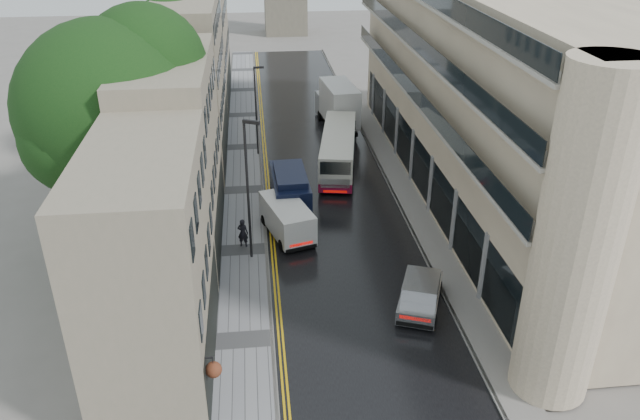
{
  "coord_description": "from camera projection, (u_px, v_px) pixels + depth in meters",
  "views": [
    {
      "loc": [
        -4.89,
        -12.65,
        18.98
      ],
      "look_at": [
        -1.49,
        18.0,
        3.11
      ],
      "focal_mm": 35.0,
      "sensor_mm": 36.0,
      "label": 1
    }
  ],
  "objects": [
    {
      "name": "right_sidewalk",
      "position": [
        400.0,
        183.0,
        45.15
      ],
      "size": [
        1.8,
        85.0,
        0.12
      ],
      "primitive_type": "cube",
      "color": "slate",
      "rests_on": "ground"
    },
    {
      "name": "old_shop_row",
      "position": [
        187.0,
        100.0,
        43.18
      ],
      "size": [
        4.5,
        56.0,
        12.0
      ],
      "primitive_type": null,
      "color": "gray",
      "rests_on": "ground"
    },
    {
      "name": "white_lorry",
      "position": [
        330.0,
        112.0,
        53.09
      ],
      "size": [
        3.17,
        8.08,
        4.13
      ],
      "primitive_type": null,
      "rotation": [
        0.0,
        0.0,
        0.1
      ],
      "color": "silver",
      "rests_on": "road"
    },
    {
      "name": "pedestrian",
      "position": [
        243.0,
        233.0,
        36.64
      ],
      "size": [
        0.75,
        0.6,
        1.78
      ],
      "primitive_type": "imported",
      "rotation": [
        0.0,
        0.0,
        2.83
      ],
      "color": "black",
      "rests_on": "left_sidewalk"
    },
    {
      "name": "lamp_post_near",
      "position": [
        248.0,
        192.0,
        34.08
      ],
      "size": [
        0.93,
        0.58,
        8.25
      ],
      "primitive_type": null,
      "rotation": [
        0.0,
        0.0,
        -0.43
      ],
      "color": "black",
      "rests_on": "left_sidewalk"
    },
    {
      "name": "tree_far",
      "position": [
        152.0,
        86.0,
        45.46
      ],
      "size": [
        9.24,
        9.24,
        12.46
      ],
      "primitive_type": null,
      "color": "black",
      "rests_on": "ground"
    },
    {
      "name": "tree_near",
      "position": [
        113.0,
        140.0,
        33.61
      ],
      "size": [
        10.56,
        10.56,
        13.89
      ],
      "primitive_type": null,
      "color": "black",
      "rests_on": "ground"
    },
    {
      "name": "left_sidewalk",
      "position": [
        244.0,
        190.0,
        44.04
      ],
      "size": [
        2.7,
        85.0,
        0.12
      ],
      "primitive_type": "cube",
      "color": "gray",
      "rests_on": "ground"
    },
    {
      "name": "white_van",
      "position": [
        282.0,
        234.0,
        36.28
      ],
      "size": [
        3.31,
        5.18,
        2.17
      ],
      "primitive_type": null,
      "rotation": [
        0.0,
        0.0,
        0.28
      ],
      "color": "silver",
      "rests_on": "road"
    },
    {
      "name": "modern_block",
      "position": [
        484.0,
        94.0,
        41.13
      ],
      "size": [
        8.0,
        40.0,
        14.0
      ],
      "primitive_type": null,
      "color": "beige",
      "rests_on": "ground"
    },
    {
      "name": "silver_hatchback",
      "position": [
        399.0,
        307.0,
        30.41
      ],
      "size": [
        3.31,
        4.69,
        1.61
      ],
      "primitive_type": null,
      "rotation": [
        0.0,
        0.0,
        -0.37
      ],
      "color": "#A8A8AC",
      "rests_on": "road"
    },
    {
      "name": "road",
      "position": [
        326.0,
        187.0,
        44.64
      ],
      "size": [
        9.0,
        85.0,
        0.02
      ],
      "primitive_type": "cube",
      "color": "black",
      "rests_on": "ground"
    },
    {
      "name": "navy_van",
      "position": [
        277.0,
        203.0,
        39.17
      ],
      "size": [
        2.46,
        5.71,
        2.87
      ],
      "primitive_type": null,
      "rotation": [
        0.0,
        0.0,
        0.04
      ],
      "color": "black",
      "rests_on": "road"
    },
    {
      "name": "lamp_post_far",
      "position": [
        256.0,
        112.0,
        48.42
      ],
      "size": [
        0.79,
        0.19,
        7.0
      ],
      "primitive_type": null,
      "rotation": [
        0.0,
        0.0,
        0.02
      ],
      "color": "black",
      "rests_on": "left_sidewalk"
    },
    {
      "name": "cream_bus",
      "position": [
        322.0,
        165.0,
        44.64
      ],
      "size": [
        4.15,
        10.58,
        2.82
      ],
      "primitive_type": null,
      "rotation": [
        0.0,
        0.0,
        -0.18
      ],
      "color": "beige",
      "rests_on": "road"
    }
  ]
}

